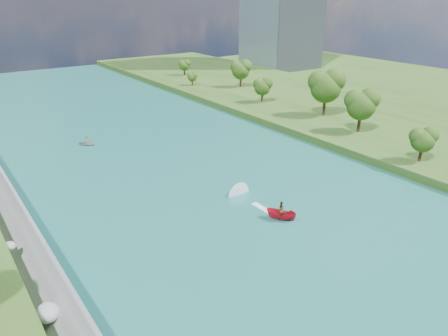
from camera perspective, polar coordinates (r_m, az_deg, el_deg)
ground at (r=51.61m, az=8.83°, el=-9.80°), size 260.00×260.00×0.00m
river_water at (r=65.56m, az=-3.20°, el=-2.21°), size 55.00×240.00×0.10m
berm_east at (r=98.97m, az=21.98°, el=5.13°), size 44.00×240.00×1.50m
riprap_bank at (r=56.38m, az=-25.81°, el=-6.91°), size 4.23×236.00×4.12m
trees_east at (r=91.34m, az=17.89°, el=7.91°), size 16.04×136.79×11.82m
motorboat at (r=57.19m, az=6.31°, el=-5.40°), size 3.60×18.76×2.19m
raft at (r=86.04m, az=-17.42°, el=3.14°), size 3.73×3.98×1.66m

